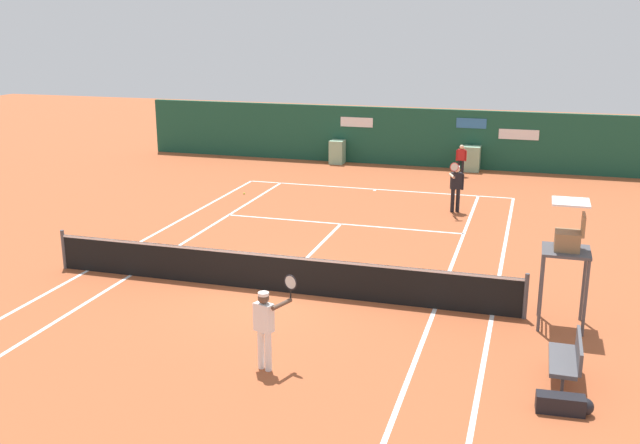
{
  "coord_description": "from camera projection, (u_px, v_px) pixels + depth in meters",
  "views": [
    {
      "loc": [
        5.95,
        -15.85,
        6.49
      ],
      "look_at": [
        0.1,
        3.69,
        0.8
      ],
      "focal_mm": 40.81,
      "sensor_mm": 36.0,
      "label": 1
    }
  ],
  "objects": [
    {
      "name": "player_bench",
      "position": [
        569.0,
        357.0,
        13.35
      ],
      "size": [
        0.54,
        1.38,
        0.88
      ],
      "rotation": [
        0.0,
        0.0,
        1.57
      ],
      "color": "#38383D",
      "rests_on": "ground_plane"
    },
    {
      "name": "ball_kid_left_post",
      "position": [
        461.0,
        158.0,
        31.06
      ],
      "size": [
        0.45,
        0.19,
        1.35
      ],
      "rotation": [
        0.0,
        0.0,
        3.11
      ],
      "color": "black",
      "rests_on": "ground_plane"
    },
    {
      "name": "equipment_bag",
      "position": [
        566.0,
        404.0,
        12.39
      ],
      "size": [
        0.96,
        0.35,
        0.32
      ],
      "color": "black",
      "rests_on": "ground_plane"
    },
    {
      "name": "umpire_chair",
      "position": [
        567.0,
        246.0,
        15.49
      ],
      "size": [
        1.0,
        1.0,
        2.82
      ],
      "rotation": [
        0.0,
        0.0,
        1.57
      ],
      "color": "#47474C",
      "rests_on": "ground_plane"
    },
    {
      "name": "tennis_ball_by_sideline",
      "position": [
        244.0,
        194.0,
        27.96
      ],
      "size": [
        0.07,
        0.07,
        0.07
      ],
      "primitive_type": "sphere",
      "color": "#CCE033",
      "rests_on": "ground_plane"
    },
    {
      "name": "tennis_net",
      "position": [
        273.0,
        272.0,
        17.88
      ],
      "size": [
        12.1,
        0.1,
        1.07
      ],
      "color": "#4C4C51",
      "rests_on": "ground_plane"
    },
    {
      "name": "ground_plane",
      "position": [
        281.0,
        283.0,
        18.54
      ],
      "size": [
        80.0,
        80.0,
        0.01
      ],
      "color": "#A8512D"
    },
    {
      "name": "sponsor_back_wall",
      "position": [
        402.0,
        138.0,
        33.32
      ],
      "size": [
        25.0,
        1.02,
        2.63
      ],
      "color": "#194C38",
      "rests_on": "ground_plane"
    },
    {
      "name": "tennis_ball_mid_court",
      "position": [
        259.0,
        267.0,
        19.68
      ],
      "size": [
        0.07,
        0.07,
        0.07
      ],
      "primitive_type": "sphere",
      "color": "#CCE033",
      "rests_on": "ground_plane"
    },
    {
      "name": "player_on_baseline",
      "position": [
        456.0,
        184.0,
        25.12
      ],
      "size": [
        0.51,
        0.83,
        1.87
      ],
      "rotation": [
        0.0,
        0.0,
        3.5
      ],
      "color": "black",
      "rests_on": "ground_plane"
    },
    {
      "name": "player_near_side",
      "position": [
        265.0,
        323.0,
        13.75
      ],
      "size": [
        0.79,
        0.65,
        1.82
      ],
      "rotation": [
        0.0,
        0.0,
        -0.34
      ],
      "color": "white",
      "rests_on": "ground_plane"
    }
  ]
}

